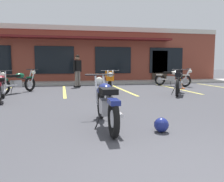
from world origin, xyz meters
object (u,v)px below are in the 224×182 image
(motorcycle_silver_naked, at_px, (1,87))
(person_by_back_row, at_px, (77,69))
(motorcycle_red_sportbike, at_px, (18,82))
(motorcycle_green_cafe_racer, at_px, (109,81))
(motorcycle_foreground_classic, at_px, (106,103))
(helmet_on_pavement, at_px, (161,125))
(motorcycle_black_cruiser, at_px, (173,78))
(traffic_cone, at_px, (180,83))
(motorcycle_orange_scrambler, at_px, (178,81))

(motorcycle_silver_naked, distance_m, person_by_back_row, 5.07)
(motorcycle_red_sportbike, distance_m, motorcycle_green_cafe_racer, 3.79)
(motorcycle_silver_naked, bearing_deg, motorcycle_foreground_classic, -54.09)
(motorcycle_silver_naked, xyz_separation_m, helmet_on_pavement, (3.65, -4.40, -0.33))
(motorcycle_black_cruiser, distance_m, motorcycle_green_cafe_racer, 4.97)
(helmet_on_pavement, relative_size, traffic_cone, 0.49)
(motorcycle_black_cruiser, xyz_separation_m, motorcycle_orange_scrambler, (-1.37, -3.33, 0.07))
(motorcycle_foreground_classic, height_order, helmet_on_pavement, motorcycle_foreground_classic)
(motorcycle_red_sportbike, bearing_deg, motorcycle_foreground_classic, -66.43)
(motorcycle_green_cafe_racer, height_order, motorcycle_orange_scrambler, same)
(motorcycle_red_sportbike, xyz_separation_m, helmet_on_pavement, (3.50, -6.59, -0.33))
(motorcycle_green_cafe_racer, relative_size, traffic_cone, 3.97)
(motorcycle_red_sportbike, xyz_separation_m, traffic_cone, (7.46, 0.23, -0.20))
(person_by_back_row, bearing_deg, helmet_on_pavement, -83.94)
(motorcycle_red_sportbike, distance_m, traffic_cone, 7.47)
(motorcycle_black_cruiser, distance_m, motorcycle_orange_scrambler, 3.60)
(person_by_back_row, xyz_separation_m, helmet_on_pavement, (0.92, -8.64, -0.82))
(motorcycle_green_cafe_racer, bearing_deg, motorcycle_foreground_classic, -101.55)
(motorcycle_foreground_classic, relative_size, motorcycle_green_cafe_racer, 1.00)
(motorcycle_orange_scrambler, height_order, helmet_on_pavement, motorcycle_orange_scrambler)
(traffic_cone, bearing_deg, motorcycle_orange_scrambler, -120.04)
(motorcycle_foreground_classic, xyz_separation_m, motorcycle_red_sportbike, (-2.62, 6.00, 0.00))
(motorcycle_green_cafe_racer, relative_size, person_by_back_row, 1.26)
(motorcycle_black_cruiser, xyz_separation_m, helmet_on_pavement, (-4.21, -8.21, -0.33))
(motorcycle_orange_scrambler, bearing_deg, person_by_back_row, 135.00)
(traffic_cone, bearing_deg, person_by_back_row, 159.52)
(motorcycle_red_sportbike, xyz_separation_m, motorcycle_green_cafe_racer, (3.61, -1.17, 0.07))
(motorcycle_orange_scrambler, bearing_deg, motorcycle_black_cruiser, 67.57)
(motorcycle_orange_scrambler, bearing_deg, helmet_on_pavement, -120.19)
(traffic_cone, bearing_deg, motorcycle_foreground_classic, -127.85)
(motorcycle_silver_naked, distance_m, motorcycle_orange_scrambler, 6.51)
(motorcycle_black_cruiser, relative_size, helmet_on_pavement, 6.51)
(motorcycle_foreground_classic, distance_m, motorcycle_orange_scrambler, 5.69)
(motorcycle_silver_naked, height_order, motorcycle_orange_scrambler, same)
(person_by_back_row, bearing_deg, motorcycle_orange_scrambler, -45.00)
(motorcycle_red_sportbike, height_order, traffic_cone, motorcycle_red_sportbike)
(motorcycle_foreground_classic, xyz_separation_m, motorcycle_silver_naked, (-2.77, 3.82, 0.00))
(motorcycle_silver_naked, relative_size, motorcycle_green_cafe_racer, 1.00)
(motorcycle_green_cafe_racer, bearing_deg, helmet_on_pavement, -91.09)
(motorcycle_silver_naked, relative_size, traffic_cone, 3.97)
(motorcycle_green_cafe_racer, height_order, traffic_cone, motorcycle_green_cafe_racer)
(motorcycle_black_cruiser, height_order, motorcycle_orange_scrambler, same)
(person_by_back_row, relative_size, helmet_on_pavement, 6.44)
(motorcycle_foreground_classic, relative_size, helmet_on_pavement, 8.10)
(motorcycle_foreground_classic, relative_size, person_by_back_row, 1.26)
(motorcycle_red_sportbike, bearing_deg, motorcycle_orange_scrambler, -15.04)
(motorcycle_foreground_classic, distance_m, person_by_back_row, 8.07)
(motorcycle_orange_scrambler, bearing_deg, motorcycle_silver_naked, -175.78)
(motorcycle_black_cruiser, xyz_separation_m, motorcycle_silver_naked, (-7.87, -3.81, 0.00))
(motorcycle_foreground_classic, bearing_deg, motorcycle_silver_naked, 125.91)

